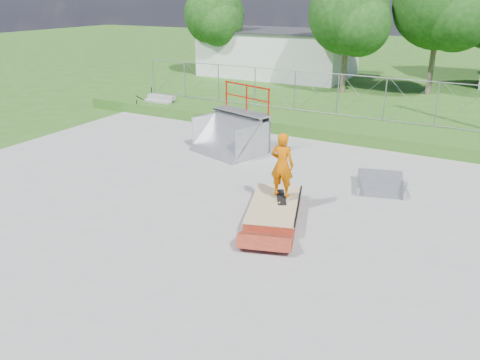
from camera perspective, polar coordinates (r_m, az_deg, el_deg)
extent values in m
plane|color=#2B5719|center=(12.18, -3.78, -4.96)|extent=(120.00, 120.00, 0.00)
cube|color=gray|center=(12.17, -3.78, -4.87)|extent=(20.00, 16.00, 0.04)
cube|color=#2B5719|center=(20.24, 10.72, 6.47)|extent=(24.00, 3.00, 0.50)
cube|color=maroon|center=(12.33, 4.20, -3.69)|extent=(1.95, 2.81, 0.36)
cube|color=tan|center=(12.25, 4.23, -2.88)|extent=(1.97, 2.83, 0.03)
cube|color=black|center=(12.47, 5.01, -2.15)|extent=(0.59, 0.80, 0.13)
imported|color=#C25600|center=(12.15, 5.15, 1.53)|extent=(0.64, 0.44, 1.71)
cube|color=silver|center=(34.33, 4.65, 15.10)|extent=(10.00, 6.00, 3.00)
cylinder|color=brown|center=(28.59, 12.53, 12.77)|extent=(0.30, 0.30, 2.45)
sphere|color=#14360E|center=(28.29, 13.08, 19.14)|extent=(4.48, 4.48, 4.48)
sphere|color=#14360E|center=(27.55, 14.38, 17.80)|extent=(3.36, 3.36, 3.36)
cylinder|color=brown|center=(29.62, 22.24, 12.34)|extent=(0.30, 0.30, 2.80)
sphere|color=#14360E|center=(29.35, 23.30, 19.33)|extent=(5.12, 5.12, 5.12)
sphere|color=#14360E|center=(28.63, 24.93, 17.77)|extent=(3.84, 3.84, 3.84)
cylinder|color=brown|center=(34.47, -3.06, 14.56)|extent=(0.30, 0.30, 2.27)
sphere|color=#14360E|center=(34.22, -3.17, 19.48)|extent=(4.16, 4.16, 4.16)
sphere|color=#14360E|center=(33.40, -2.43, 18.54)|extent=(3.12, 3.12, 3.12)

